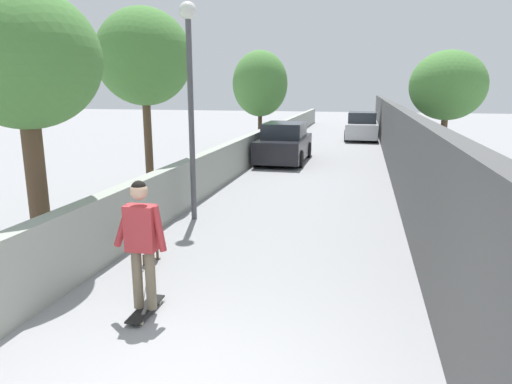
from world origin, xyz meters
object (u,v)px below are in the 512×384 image
object	(u,v)px
tree_left_far	(260,84)
tree_right_distant	(448,86)
person_skateboarder	(141,235)
dog	(151,246)
tree_left_mid	(144,58)
lamp_post	(190,76)
skateboard	(146,309)
car_near	(284,144)
car_far	(362,127)
tree_left_near	(23,61)

from	to	relation	value
tree_left_far	tree_right_distant	bearing A→B (deg)	-128.28
tree_right_distant	person_skateboarder	bearing A→B (deg)	155.00
dog	tree_left_mid	bearing A→B (deg)	25.85
tree_left_far	dog	size ratio (longest dim) A/B	2.30
lamp_post	skateboard	size ratio (longest dim) A/B	5.69
tree_right_distant	person_skateboarder	world-z (taller)	tree_right_distant
lamp_post	tree_left_far	bearing A→B (deg)	6.10
skateboard	tree_right_distant	bearing A→B (deg)	-25.00
car_near	car_far	world-z (taller)	same
tree_left_mid	car_far	world-z (taller)	tree_left_mid
tree_left_far	lamp_post	size ratio (longest dim) A/B	1.01
car_near	car_far	distance (m)	9.32
tree_right_distant	car_near	xyz separation A→B (m)	(1.58, 5.62, -2.22)
tree_left_mid	tree_right_distant	bearing A→B (deg)	-55.38
tree_left_mid	dog	distance (m)	5.62
tree_left_far	car_near	distance (m)	5.38
tree_left_far	tree_right_distant	distance (m)	9.69
tree_right_distant	car_near	world-z (taller)	tree_right_distant
lamp_post	skateboard	distance (m)	5.38
tree_left_mid	tree_left_far	xyz separation A→B (m)	(11.50, -0.36, -0.53)
lamp_post	dog	world-z (taller)	lamp_post
person_skateboarder	lamp_post	bearing A→B (deg)	12.51
tree_left_far	skateboard	distance (m)	17.69
skateboard	person_skateboarder	distance (m)	1.00
person_skateboarder	car_far	bearing A→B (deg)	-6.77
lamp_post	skateboard	bearing A→B (deg)	-167.49
dog	car_far	bearing A→B (deg)	-9.39
dog	car_near	size ratio (longest dim) A/B	0.49
tree_right_distant	car_far	bearing A→B (deg)	14.44
tree_right_distant	car_far	world-z (taller)	tree_right_distant
tree_right_distant	skateboard	distance (m)	12.77
person_skateboarder	tree_left_far	bearing A→B (deg)	7.73
tree_left_near	dog	xyz separation A→B (m)	(0.42, -1.75, -2.99)
skateboard	person_skateboarder	xyz separation A→B (m)	(-0.00, -0.00, 1.00)
car_near	tree_left_far	bearing A→B (deg)	24.17
tree_left_near	person_skateboarder	world-z (taller)	tree_left_near
lamp_post	person_skateboarder	xyz separation A→B (m)	(-4.33, -0.96, -2.04)
tree_left_mid	car_near	xyz separation A→B (m)	(7.08, -2.35, -2.88)
lamp_post	person_skateboarder	world-z (taller)	lamp_post
skateboard	car_near	size ratio (longest dim) A/B	0.19
car_far	skateboard	bearing A→B (deg)	173.23
tree_left_far	person_skateboarder	xyz separation A→B (m)	(-17.27, -2.34, -1.99)
skateboard	dog	distance (m)	1.86
lamp_post	car_near	distance (m)	8.88
tree_left_mid	dog	size ratio (longest dim) A/B	2.37
car_near	car_far	xyz separation A→B (m)	(8.84, -2.94, -0.00)
tree_right_distant	car_near	bearing A→B (deg)	74.28
tree_left_far	tree_left_near	bearing A→B (deg)	179.51
tree_left_far	car_near	size ratio (longest dim) A/B	1.12
tree_left_far	car_far	xyz separation A→B (m)	(4.42, -4.92, -2.35)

